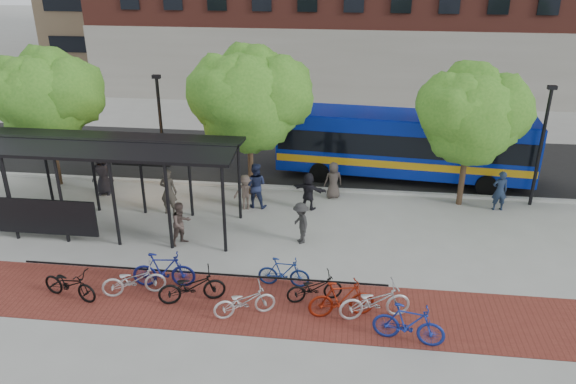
# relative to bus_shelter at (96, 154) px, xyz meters

# --- Properties ---
(ground) EXTENTS (160.00, 160.00, 0.00)m
(ground) POSITION_rel_bus_shelter_xyz_m (8.13, 0.48, -3.00)
(ground) COLOR #9E9E99
(ground) RESTS_ON ground
(asphalt_street) EXTENTS (160.00, 8.00, 0.01)m
(asphalt_street) POSITION_rel_bus_shelter_xyz_m (8.13, 8.48, -2.99)
(asphalt_street) COLOR black
(asphalt_street) RESTS_ON ground
(curb) EXTENTS (160.00, 0.25, 0.12)m
(curb) POSITION_rel_bus_shelter_xyz_m (8.13, 4.48, -2.94)
(curb) COLOR #B7B7B2
(curb) RESTS_ON ground
(brick_strip) EXTENTS (24.00, 3.00, 0.01)m
(brick_strip) POSITION_rel_bus_shelter_xyz_m (6.13, -4.52, -3.00)
(brick_strip) COLOR maroon
(brick_strip) RESTS_ON ground
(bike_rack_rail) EXTENTS (12.00, 0.05, 0.95)m
(bike_rack_rail) POSITION_rel_bus_shelter_xyz_m (4.83, -3.62, -3.00)
(bike_rack_rail) COLOR black
(bike_rack_rail) RESTS_ON ground
(bus_shelter) EXTENTS (10.60, 3.07, 3.60)m
(bus_shelter) POSITION_rel_bus_shelter_xyz_m (0.00, 0.00, 0.00)
(bus_shelter) COLOR black
(bus_shelter) RESTS_ON ground
(tree_a) EXTENTS (4.90, 4.00, 6.18)m
(tree_a) POSITION_rel_bus_shelter_xyz_m (-3.77, 3.83, 1.24)
(tree_a) COLOR #382619
(tree_a) RESTS_ON ground
(tree_b) EXTENTS (5.15, 4.20, 6.47)m
(tree_b) POSITION_rel_bus_shelter_xyz_m (5.23, 3.83, 1.46)
(tree_b) COLOR #382619
(tree_b) RESTS_ON ground
(tree_c) EXTENTS (4.66, 3.80, 5.92)m
(tree_c) POSITION_rel_bus_shelter_xyz_m (14.22, 3.83, 1.06)
(tree_c) COLOR #382619
(tree_c) RESTS_ON ground
(lamp_post_left) EXTENTS (0.35, 0.20, 5.12)m
(lamp_post_left) POSITION_rel_bus_shelter_xyz_m (1.13, 4.08, -0.25)
(lamp_post_left) COLOR black
(lamp_post_left) RESTS_ON ground
(lamp_post_right) EXTENTS (0.35, 0.20, 5.12)m
(lamp_post_right) POSITION_rel_bus_shelter_xyz_m (17.13, 4.08, -0.25)
(lamp_post_right) COLOR black
(lamp_post_right) RESTS_ON ground
(bus) EXTENTS (11.75, 3.50, 3.13)m
(bus) POSITION_rel_bus_shelter_xyz_m (11.84, 6.41, -1.20)
(bus) COLOR #08209C
(bus) RESTS_ON ground
(bike_0) EXTENTS (2.06, 1.15, 1.03)m
(bike_0) POSITION_rel_bus_shelter_xyz_m (0.97, -4.82, -2.49)
(bike_0) COLOR black
(bike_0) RESTS_ON ground
(bike_2) EXTENTS (2.09, 1.31, 1.04)m
(bike_2) POSITION_rel_bus_shelter_xyz_m (2.88, -4.38, -2.48)
(bike_2) COLOR #AAA9AC
(bike_2) RESTS_ON ground
(bike_3) EXTENTS (2.08, 0.77, 1.22)m
(bike_3) POSITION_rel_bus_shelter_xyz_m (3.68, -3.84, -2.39)
(bike_3) COLOR navy
(bike_3) RESTS_ON ground
(bike_4) EXTENTS (2.19, 1.35, 1.09)m
(bike_4) POSITION_rel_bus_shelter_xyz_m (4.80, -4.54, -2.46)
(bike_4) COLOR black
(bike_4) RESTS_ON ground
(bike_6) EXTENTS (1.99, 1.35, 0.99)m
(bike_6) POSITION_rel_bus_shelter_xyz_m (6.55, -5.05, -2.51)
(bike_6) COLOR #B8B8BA
(bike_6) RESTS_ON ground
(bike_7) EXTENTS (1.71, 0.54, 1.01)m
(bike_7) POSITION_rel_bus_shelter_xyz_m (7.51, -3.35, -2.49)
(bike_7) COLOR navy
(bike_7) RESTS_ON ground
(bike_8) EXTENTS (1.88, 1.15, 0.93)m
(bike_8) POSITION_rel_bus_shelter_xyz_m (8.55, -4.04, -2.53)
(bike_8) COLOR black
(bike_8) RESTS_ON ground
(bike_9) EXTENTS (2.08, 1.02, 1.20)m
(bike_9) POSITION_rel_bus_shelter_xyz_m (9.41, -4.74, -2.40)
(bike_9) COLOR maroon
(bike_9) RESTS_ON ground
(bike_10) EXTENTS (2.28, 1.32, 1.13)m
(bike_10) POSITION_rel_bus_shelter_xyz_m (10.38, -4.68, -2.43)
(bike_10) COLOR #B7B7BA
(bike_10) RESTS_ON ground
(bike_11) EXTENTS (2.08, 0.95, 1.21)m
(bike_11) POSITION_rel_bus_shelter_xyz_m (11.29, -5.71, -2.40)
(bike_11) COLOR navy
(bike_11) RESTS_ON ground
(pedestrian_0) EXTENTS (1.02, 0.75, 1.93)m
(pedestrian_0) POSITION_rel_bus_shelter_xyz_m (-1.32, 3.00, -2.04)
(pedestrian_0) COLOR black
(pedestrian_0) RESTS_ON ground
(pedestrian_1) EXTENTS (0.75, 0.53, 1.96)m
(pedestrian_1) POSITION_rel_bus_shelter_xyz_m (2.18, 1.39, -2.02)
(pedestrian_1) COLOR #3D3730
(pedestrian_1) RESTS_ON ground
(pedestrian_2) EXTENTS (0.99, 0.79, 1.95)m
(pedestrian_2) POSITION_rel_bus_shelter_xyz_m (5.56, 2.47, -2.03)
(pedestrian_2) COLOR #1D2645
(pedestrian_2) RESTS_ON ground
(pedestrian_3) EXTENTS (1.05, 0.69, 1.52)m
(pedestrian_3) POSITION_rel_bus_shelter_xyz_m (5.19, 2.19, -2.24)
(pedestrian_3) COLOR #51443C
(pedestrian_3) RESTS_ON ground
(pedestrian_5) EXTENTS (1.56, 0.93, 1.60)m
(pedestrian_5) POSITION_rel_bus_shelter_xyz_m (7.78, 2.53, -2.20)
(pedestrian_5) COLOR black
(pedestrian_5) RESTS_ON ground
(pedestrian_6) EXTENTS (0.92, 0.75, 1.62)m
(pedestrian_6) POSITION_rel_bus_shelter_xyz_m (8.75, 3.80, -2.19)
(pedestrian_6) COLOR #463D38
(pedestrian_6) RESTS_ON ground
(pedestrian_7) EXTENTS (0.67, 0.48, 1.73)m
(pedestrian_7) POSITION_rel_bus_shelter_xyz_m (15.62, 3.39, -2.14)
(pedestrian_7) COLOR #1C2941
(pedestrian_7) RESTS_ON ground
(pedestrian_8) EXTENTS (1.00, 1.03, 1.66)m
(pedestrian_8) POSITION_rel_bus_shelter_xyz_m (3.43, -1.02, -2.17)
(pedestrian_8) COLOR #4D3E39
(pedestrian_8) RESTS_ON ground
(pedestrian_9) EXTENTS (0.98, 1.19, 1.60)m
(pedestrian_9) POSITION_rel_bus_shelter_xyz_m (7.75, -0.38, -2.20)
(pedestrian_9) COLOR #282828
(pedestrian_9) RESTS_ON ground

